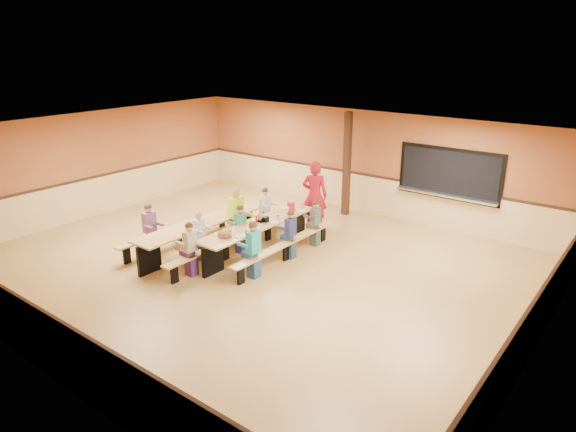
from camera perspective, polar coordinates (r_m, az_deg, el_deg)
The scene contains 23 objects.
ground at distance 11.88m, azimuth -4.03°, elevation -5.38°, with size 12.00×12.00×0.00m, color olive.
room_envelope at distance 11.61m, azimuth -4.11°, elevation -2.28°, with size 12.04×10.04×3.02m.
kitchen_pass_through at distance 14.22m, azimuth 17.46°, elevation 4.27°, with size 2.78×0.28×1.38m.
structural_post at distance 14.89m, azimuth 6.56°, elevation 5.71°, with size 0.18×0.18×3.00m, color black.
cafeteria_table_main at distance 12.35m, azimuth -3.27°, elevation -1.75°, with size 1.91×3.70×0.74m.
cafeteria_table_second at distance 12.56m, azimuth -9.70°, elevation -1.64°, with size 1.91×3.70×0.74m.
seated_child_white_left at distance 12.11m, azimuth -9.80°, elevation -2.19°, with size 0.34×0.28×1.15m, color silver, non-canonical shape.
seated_adult_yellow at distance 12.88m, azimuth -5.78°, elevation -0.01°, with size 0.48×0.39×1.44m, color #B9D81F, non-canonical shape.
seated_child_grey_left at distance 13.71m, azimuth -2.55°, elevation 0.68°, with size 0.35×0.29×1.18m, color silver, non-canonical shape.
seated_child_teal_right at distance 11.02m, azimuth -3.85°, elevation -3.84°, with size 0.39×0.32×1.25m, color teal, non-canonical shape.
seated_child_navy_right at distance 11.98m, azimuth 0.30°, elevation -2.12°, with size 0.34×0.28×1.16m, color navy, non-canonical shape.
seated_child_char_right at distance 12.75m, azimuth 3.07°, elevation -0.84°, with size 0.34×0.28×1.14m, color #45484E, non-canonical shape.
seated_child_purple_sec at distance 12.62m, azimuth -15.08°, elevation -1.46°, with size 0.39×0.32×1.25m, color #7E4D7C, non-canonical shape.
seated_child_green_sec at distance 12.33m, azimuth -5.30°, elevation -1.52°, with size 0.36×0.29×1.18m, color #327B60, non-canonical shape.
seated_child_tan_sec at distance 11.30m, azimuth -10.78°, elevation -3.68°, with size 0.37×0.30×1.21m, color #AEA98B, non-canonical shape.
standing_woman at distance 13.78m, azimuth 2.97°, elevation 2.30°, with size 0.68×0.45×1.88m, color maroon.
punch_pitcher at distance 13.09m, azimuth 0.46°, elevation 1.01°, with size 0.16×0.16×0.22m, color red.
chip_bowl at distance 11.49m, azimuth -7.05°, elevation -1.95°, with size 0.32×0.32×0.15m, color orange, non-canonical shape.
napkin_dispenser at distance 12.34m, azimuth -2.47°, elevation -0.37°, with size 0.10×0.14×0.13m, color black.
condiment_mustard at distance 12.06m, azimuth -4.18°, elevation -0.77°, with size 0.06×0.06×0.17m, color yellow.
condiment_ketchup at distance 12.31m, azimuth -3.52°, elevation -0.34°, with size 0.06×0.06×0.17m, color #B2140F.
table_paddle at distance 12.34m, azimuth -3.02°, elevation -0.03°, with size 0.16×0.16×0.56m.
place_settings at distance 12.26m, azimuth -3.29°, elevation -0.57°, with size 0.65×3.30×0.11m, color beige, non-canonical shape.
Camera 1 is at (7.24, -8.04, 4.90)m, focal length 32.00 mm.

